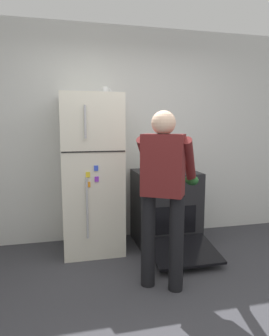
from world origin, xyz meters
TOP-DOWN VIEW (x-y plane):
  - ground at (0.00, 0.00)m, footprint 8.00×8.00m
  - kitchen_wall_back at (0.00, 1.95)m, footprint 6.00×0.10m
  - refrigerator at (-0.43, 1.57)m, footprint 0.68×0.72m
  - stove_range at (0.49, 1.55)m, footprint 0.76×1.22m
  - person_cook at (0.11, 0.57)m, footprint 0.66×0.70m
  - red_pot at (0.33, 1.52)m, footprint 0.32×0.22m
  - coffee_mug at (-0.25, 1.62)m, footprint 0.11×0.08m
  - pepper_mill at (0.79, 1.77)m, footprint 0.05×0.05m

SIDE VIEW (x-z plane):
  - ground at x=0.00m, z-range 0.00..0.00m
  - stove_range at x=0.49m, z-range -0.01..0.90m
  - refrigerator at x=-0.43m, z-range 0.00..1.82m
  - person_cook at x=0.11m, z-range 0.15..1.75m
  - red_pot at x=0.33m, z-range 0.92..1.03m
  - pepper_mill at x=0.79m, z-range 0.92..1.07m
  - kitchen_wall_back at x=0.00m, z-range 0.00..2.70m
  - coffee_mug at x=-0.25m, z-range 1.82..1.91m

